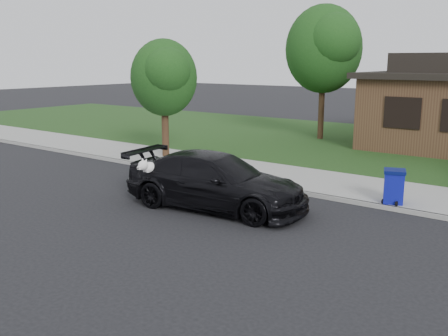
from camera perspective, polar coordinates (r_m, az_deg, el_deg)
The scene contains 8 objects.
ground at distance 11.77m, azimuth 2.78°, elevation -7.02°, with size 120.00×120.00×0.00m, color black.
sidewalk at distance 15.99m, azimuth 12.85°, elevation -1.92°, with size 60.00×3.00×0.12m, color gray.
curb at distance 14.67m, azimuth 10.45°, elevation -3.08°, with size 60.00×0.12×0.12m, color gray.
lawn at distance 23.40m, azimuth 20.87°, elevation 2.02°, with size 60.00×13.00×0.13m, color #193814.
sedan at distance 13.25m, azimuth -0.98°, elevation -1.51°, with size 5.26×2.69×1.47m.
recycling_bin at distance 14.10m, azimuth 18.83°, elevation -1.97°, with size 0.70×0.70×0.91m.
tree_0 at distance 24.50m, azimuth 11.56°, elevation 13.36°, with size 3.78×3.60×6.34m.
tree_2 at distance 19.75m, azimuth -6.80°, elevation 10.35°, with size 2.73×2.60×4.59m.
Camera 1 is at (6.18, -9.25, 3.87)m, focal length 40.00 mm.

